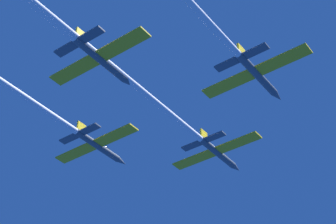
% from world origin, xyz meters
% --- Properties ---
extents(jet_lead, '(16.05, 49.60, 2.66)m').
position_xyz_m(jet_lead, '(-0.63, -14.43, 0.57)').
color(jet_lead, '#4C5660').
extents(jet_left_wing, '(16.05, 49.55, 2.66)m').
position_xyz_m(jet_left_wing, '(-14.92, -27.78, 0.45)').
color(jet_left_wing, '#4C5660').
extents(jet_right_wing, '(16.05, 49.90, 2.66)m').
position_xyz_m(jet_right_wing, '(14.30, -27.92, 0.51)').
color(jet_right_wing, '#4C5660').
extents(jet_slot, '(16.05, 46.37, 2.66)m').
position_xyz_m(jet_slot, '(-0.74, -41.39, 0.35)').
color(jet_slot, '#4C5660').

